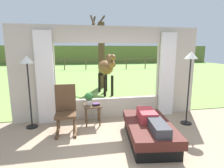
# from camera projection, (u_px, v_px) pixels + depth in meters

# --- Properties ---
(ground_plane) EXTENTS (12.00, 12.00, 0.00)m
(ground_plane) POSITION_uv_depth(u_px,v_px,m) (131.00, 161.00, 3.24)
(ground_plane) COLOR gray
(back_wall_with_window) EXTENTS (5.20, 0.12, 2.55)m
(back_wall_with_window) POSITION_uv_depth(u_px,v_px,m) (109.00, 74.00, 5.19)
(back_wall_with_window) COLOR #BCB29E
(back_wall_with_window) RESTS_ON ground_plane
(curtain_panel_left) EXTENTS (0.44, 0.10, 2.40)m
(curtain_panel_left) POSITION_uv_depth(u_px,v_px,m) (45.00, 78.00, 4.75)
(curtain_panel_left) COLOR silver
(curtain_panel_left) RESTS_ON ground_plane
(curtain_panel_right) EXTENTS (0.44, 0.10, 2.40)m
(curtain_panel_right) POSITION_uv_depth(u_px,v_px,m) (167.00, 75.00, 5.38)
(curtain_panel_right) COLOR silver
(curtain_panel_right) RESTS_ON ground_plane
(outdoor_pasture_lawn) EXTENTS (36.00, 21.68, 0.02)m
(outdoor_pasture_lawn) POSITION_uv_depth(u_px,v_px,m) (87.00, 72.00, 15.94)
(outdoor_pasture_lawn) COLOR #759E47
(outdoor_pasture_lawn) RESTS_ON ground_plane
(distant_hill_ridge) EXTENTS (36.00, 2.00, 2.40)m
(distant_hill_ridge) POSITION_uv_depth(u_px,v_px,m) (83.00, 55.00, 25.21)
(distant_hill_ridge) COLOR olive
(distant_hill_ridge) RESTS_ON ground_plane
(recliner_sofa) EXTENTS (1.11, 1.80, 0.42)m
(recliner_sofa) POSITION_uv_depth(u_px,v_px,m) (149.00, 131.00, 3.92)
(recliner_sofa) COLOR black
(recliner_sofa) RESTS_ON ground_plane
(reclining_person) EXTENTS (0.42, 1.44, 0.22)m
(reclining_person) POSITION_uv_depth(u_px,v_px,m) (150.00, 119.00, 3.82)
(reclining_person) COLOR #B23338
(reclining_person) RESTS_ON recliner_sofa
(rocking_chair) EXTENTS (0.48, 0.68, 1.12)m
(rocking_chair) POSITION_uv_depth(u_px,v_px,m) (66.00, 109.00, 4.37)
(rocking_chair) COLOR #4C331E
(rocking_chair) RESTS_ON ground_plane
(side_table) EXTENTS (0.44, 0.44, 0.52)m
(side_table) POSITION_uv_depth(u_px,v_px,m) (92.00, 108.00, 4.79)
(side_table) COLOR #4C331E
(side_table) RESTS_ON ground_plane
(potted_plant) EXTENTS (0.22, 0.22, 0.32)m
(potted_plant) POSITION_uv_depth(u_px,v_px,m) (89.00, 98.00, 4.78)
(potted_plant) COLOR silver
(potted_plant) RESTS_ON side_table
(book_stack) EXTENTS (0.20, 0.15, 0.06)m
(book_stack) POSITION_uv_depth(u_px,v_px,m) (96.00, 104.00, 4.73)
(book_stack) COLOR black
(book_stack) RESTS_ON side_table
(floor_lamp_left) EXTENTS (0.32, 0.32, 1.79)m
(floor_lamp_left) POSITION_uv_depth(u_px,v_px,m) (28.00, 70.00, 4.40)
(floor_lamp_left) COLOR black
(floor_lamp_left) RESTS_ON ground_plane
(floor_lamp_right) EXTENTS (0.32, 0.32, 1.88)m
(floor_lamp_right) POSITION_uv_depth(u_px,v_px,m) (190.00, 66.00, 4.61)
(floor_lamp_right) COLOR black
(floor_lamp_right) RESTS_ON ground_plane
(horse) EXTENTS (0.74, 1.82, 1.73)m
(horse) POSITION_uv_depth(u_px,v_px,m) (106.00, 68.00, 7.82)
(horse) COLOR brown
(horse) RESTS_ON outdoor_pasture_lawn
(pasture_tree) EXTENTS (0.95, 1.20, 3.63)m
(pasture_tree) POSITION_uv_depth(u_px,v_px,m) (101.00, 52.00, 9.17)
(pasture_tree) COLOR #4C3823
(pasture_tree) RESTS_ON outdoor_pasture_lawn
(pasture_fence_line) EXTENTS (16.10, 0.10, 1.10)m
(pasture_fence_line) POSITION_uv_depth(u_px,v_px,m) (86.00, 62.00, 17.65)
(pasture_fence_line) COLOR brown
(pasture_fence_line) RESTS_ON outdoor_pasture_lawn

